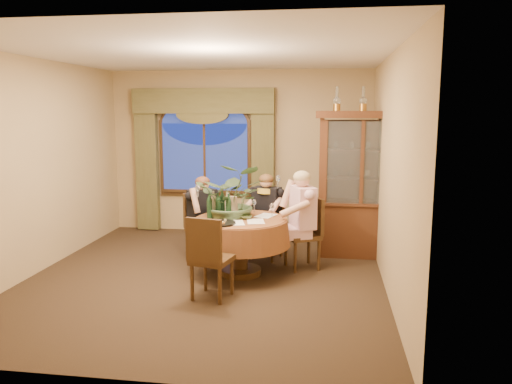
# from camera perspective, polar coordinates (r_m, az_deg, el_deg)

# --- Properties ---
(floor) EXTENTS (5.00, 5.00, 0.00)m
(floor) POSITION_cam_1_polar(r_m,az_deg,el_deg) (6.55, -5.79, -9.69)
(floor) COLOR black
(floor) RESTS_ON ground
(wall_back) EXTENTS (4.50, 0.00, 4.50)m
(wall_back) POSITION_cam_1_polar(r_m,az_deg,el_deg) (8.66, -1.92, 4.52)
(wall_back) COLOR #9F865B
(wall_back) RESTS_ON ground
(wall_right) EXTENTS (0.00, 5.00, 5.00)m
(wall_right) POSITION_cam_1_polar(r_m,az_deg,el_deg) (6.08, 15.02, 2.12)
(wall_right) COLOR #9F865B
(wall_right) RESTS_ON ground
(ceiling) EXTENTS (5.00, 5.00, 0.00)m
(ceiling) POSITION_cam_1_polar(r_m,az_deg,el_deg) (6.22, -6.23, 15.47)
(ceiling) COLOR white
(ceiling) RESTS_ON wall_back
(window) EXTENTS (1.62, 0.10, 1.32)m
(window) POSITION_cam_1_polar(r_m,az_deg,el_deg) (8.73, -5.88, 3.86)
(window) COLOR navy
(window) RESTS_ON wall_back
(arched_transom) EXTENTS (1.60, 0.06, 0.44)m
(arched_transom) POSITION_cam_1_polar(r_m,az_deg,el_deg) (8.69, -5.97, 8.98)
(arched_transom) COLOR navy
(arched_transom) RESTS_ON wall_back
(drapery_left) EXTENTS (0.38, 0.14, 2.32)m
(drapery_left) POSITION_cam_1_polar(r_m,az_deg,el_deg) (9.00, -12.33, 3.09)
(drapery_left) COLOR #4B4723
(drapery_left) RESTS_ON floor
(drapery_right) EXTENTS (0.38, 0.14, 2.32)m
(drapery_right) POSITION_cam_1_polar(r_m,az_deg,el_deg) (8.50, 0.80, 2.94)
(drapery_right) COLOR #4B4723
(drapery_right) RESTS_ON floor
(swag_valance) EXTENTS (2.45, 0.16, 0.42)m
(swag_valance) POSITION_cam_1_polar(r_m,az_deg,el_deg) (8.61, -6.13, 10.31)
(swag_valance) COLOR #4B4723
(swag_valance) RESTS_ON wall_back
(dining_table) EXTENTS (1.37, 1.37, 0.75)m
(dining_table) POSITION_cam_1_polar(r_m,az_deg,el_deg) (6.53, -1.75, -6.24)
(dining_table) COLOR maroon
(dining_table) RESTS_ON floor
(china_cabinet) EXTENTS (1.31, 0.52, 2.12)m
(china_cabinet) POSITION_cam_1_polar(r_m,az_deg,el_deg) (7.39, 11.84, 0.82)
(china_cabinet) COLOR #3C2013
(china_cabinet) RESTS_ON floor
(oil_lamp_left) EXTENTS (0.11, 0.11, 0.34)m
(oil_lamp_left) POSITION_cam_1_polar(r_m,az_deg,el_deg) (7.30, 9.25, 10.48)
(oil_lamp_left) COLOR #A5722D
(oil_lamp_left) RESTS_ON china_cabinet
(oil_lamp_center) EXTENTS (0.11, 0.11, 0.34)m
(oil_lamp_center) POSITION_cam_1_polar(r_m,az_deg,el_deg) (7.32, 12.17, 10.39)
(oil_lamp_center) COLOR #A5722D
(oil_lamp_center) RESTS_ON china_cabinet
(oil_lamp_right) EXTENTS (0.11, 0.11, 0.34)m
(oil_lamp_right) POSITION_cam_1_polar(r_m,az_deg,el_deg) (7.35, 15.07, 10.27)
(oil_lamp_right) COLOR #A5722D
(oil_lamp_right) RESTS_ON china_cabinet
(chair_right) EXTENTS (0.56, 0.56, 0.96)m
(chair_right) POSITION_cam_1_polar(r_m,az_deg,el_deg) (6.79, 5.31, -4.77)
(chair_right) COLOR black
(chair_right) RESTS_ON floor
(chair_back_right) EXTENTS (0.52, 0.52, 0.96)m
(chair_back_right) POSITION_cam_1_polar(r_m,az_deg,el_deg) (7.21, 1.15, -3.88)
(chair_back_right) COLOR black
(chair_back_right) RESTS_ON floor
(chair_back) EXTENTS (0.59, 0.59, 0.96)m
(chair_back) POSITION_cam_1_polar(r_m,az_deg,el_deg) (7.14, -5.89, -4.07)
(chair_back) COLOR black
(chair_back) RESTS_ON floor
(chair_front_left) EXTENTS (0.50, 0.50, 0.96)m
(chair_front_left) POSITION_cam_1_polar(r_m,az_deg,el_deg) (5.74, -5.06, -7.42)
(chair_front_left) COLOR black
(chair_front_left) RESTS_ON floor
(person_pink) EXTENTS (0.60, 0.62, 1.35)m
(person_pink) POSITION_cam_1_polar(r_m,az_deg,el_deg) (6.72, 5.35, -3.22)
(person_pink) COLOR #D3A4AF
(person_pink) RESTS_ON floor
(person_back) EXTENTS (0.59, 0.59, 1.22)m
(person_back) POSITION_cam_1_polar(r_m,az_deg,el_deg) (7.13, -6.15, -3.02)
(person_back) COLOR black
(person_back) RESTS_ON floor
(person_scarf) EXTENTS (0.53, 0.51, 1.23)m
(person_scarf) POSITION_cam_1_polar(r_m,az_deg,el_deg) (7.24, 1.22, -2.72)
(person_scarf) COLOR black
(person_scarf) RESTS_ON floor
(stoneware_vase) EXTENTS (0.14, 0.14, 0.26)m
(stoneware_vase) POSITION_cam_1_polar(r_m,az_deg,el_deg) (6.54, -2.63, -1.67)
(stoneware_vase) COLOR #8B7459
(stoneware_vase) RESTS_ON dining_table
(centerpiece_plant) EXTENTS (0.92, 1.02, 0.79)m
(centerpiece_plant) POSITION_cam_1_polar(r_m,az_deg,el_deg) (6.50, -2.65, 2.42)
(centerpiece_plant) COLOR #394F30
(centerpiece_plant) RESTS_ON dining_table
(olive_bowl) EXTENTS (0.15, 0.15, 0.05)m
(olive_bowl) POSITION_cam_1_polar(r_m,az_deg,el_deg) (6.40, -1.15, -2.89)
(olive_bowl) COLOR #45552B
(olive_bowl) RESTS_ON dining_table
(cheese_platter) EXTENTS (0.37, 0.37, 0.02)m
(cheese_platter) POSITION_cam_1_polar(r_m,az_deg,el_deg) (6.13, -4.06, -3.57)
(cheese_platter) COLOR black
(cheese_platter) RESTS_ON dining_table
(wine_bottle_0) EXTENTS (0.07, 0.07, 0.33)m
(wine_bottle_0) POSITION_cam_1_polar(r_m,az_deg,el_deg) (6.42, -5.34, -1.62)
(wine_bottle_0) COLOR black
(wine_bottle_0) RESTS_ON dining_table
(wine_bottle_1) EXTENTS (0.07, 0.07, 0.33)m
(wine_bottle_1) POSITION_cam_1_polar(r_m,az_deg,el_deg) (6.65, -3.87, -1.20)
(wine_bottle_1) COLOR black
(wine_bottle_1) RESTS_ON dining_table
(wine_bottle_2) EXTENTS (0.07, 0.07, 0.33)m
(wine_bottle_2) POSITION_cam_1_polar(r_m,az_deg,el_deg) (6.35, -3.15, -1.70)
(wine_bottle_2) COLOR black
(wine_bottle_2) RESTS_ON dining_table
(wine_bottle_3) EXTENTS (0.07, 0.07, 0.33)m
(wine_bottle_3) POSITION_cam_1_polar(r_m,az_deg,el_deg) (6.46, -3.28, -1.52)
(wine_bottle_3) COLOR tan
(wine_bottle_3) RESTS_ON dining_table
(wine_bottle_4) EXTENTS (0.07, 0.07, 0.33)m
(wine_bottle_4) POSITION_cam_1_polar(r_m,az_deg,el_deg) (6.59, -4.87, -1.31)
(wine_bottle_4) COLOR tan
(wine_bottle_4) RESTS_ON dining_table
(wine_bottle_5) EXTENTS (0.07, 0.07, 0.33)m
(wine_bottle_5) POSITION_cam_1_polar(r_m,az_deg,el_deg) (6.47, -4.35, -1.51)
(wine_bottle_5) COLOR black
(wine_bottle_5) RESTS_ON dining_table
(tasting_paper_0) EXTENTS (0.27, 0.34, 0.00)m
(tasting_paper_0) POSITION_cam_1_polar(r_m,az_deg,el_deg) (6.25, -0.05, -3.37)
(tasting_paper_0) COLOR white
(tasting_paper_0) RESTS_ON dining_table
(tasting_paper_1) EXTENTS (0.30, 0.35, 0.00)m
(tasting_paper_1) POSITION_cam_1_polar(r_m,az_deg,el_deg) (6.59, 1.13, -2.72)
(tasting_paper_1) COLOR white
(tasting_paper_1) RESTS_ON dining_table
(tasting_paper_2) EXTENTS (0.29, 0.35, 0.00)m
(tasting_paper_2) POSITION_cam_1_polar(r_m,az_deg,el_deg) (6.18, -2.38, -3.54)
(tasting_paper_2) COLOR white
(tasting_paper_2) RESTS_ON dining_table
(wine_glass_person_pink) EXTENTS (0.07, 0.07, 0.18)m
(wine_glass_person_pink) POSITION_cam_1_polar(r_m,az_deg,el_deg) (6.54, 1.85, -2.04)
(wine_glass_person_pink) COLOR silver
(wine_glass_person_pink) RESTS_ON dining_table
(wine_glass_person_back) EXTENTS (0.07, 0.07, 0.18)m
(wine_glass_person_back) POSITION_cam_1_polar(r_m,az_deg,el_deg) (6.75, -4.08, -1.70)
(wine_glass_person_back) COLOR silver
(wine_glass_person_back) RESTS_ON dining_table
(wine_glass_person_scarf) EXTENTS (0.07, 0.07, 0.18)m
(wine_glass_person_scarf) POSITION_cam_1_polar(r_m,az_deg,el_deg) (6.80, -0.21, -1.59)
(wine_glass_person_scarf) COLOR silver
(wine_glass_person_scarf) RESTS_ON dining_table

